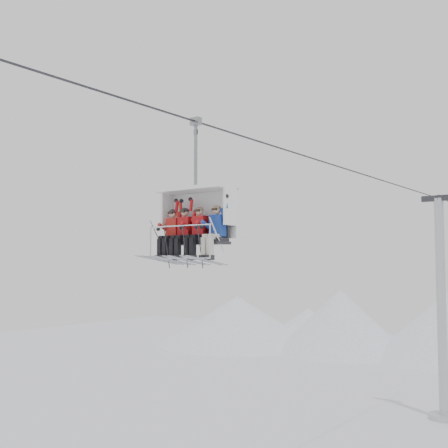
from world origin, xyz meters
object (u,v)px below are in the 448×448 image
Objects in this scene: chairlift_carrier at (198,215)px; skier_far_right at (215,230)px; skier_far_left at (171,232)px; skier_center_left at (183,232)px; skier_center_right at (198,231)px; lift_tower_right at (442,322)px.

skier_far_right is (0.82, -0.30, -0.46)m from chairlift_carrier.
skier_far_right is at bearing -20.34° from chairlift_carrier.
chairlift_carrier is at bearing 22.04° from skier_far_left.
skier_center_right is (0.53, 0.00, 0.00)m from skier_center_left.
skier_far_left is 0.45m from skier_center_left.
lift_tower_right is 7.99× the size of skier_center_right.
skier_far_left is (-0.76, -0.31, -0.47)m from chairlift_carrier.
skier_center_right is at bearing 180.00° from skier_far_right.
lift_tower_right is 23.71m from chairlift_carrier.
skier_center_left is at bearing 180.00° from skier_far_right.
skier_center_left reaches higher than skier_far_left.
lift_tower_right reaches higher than skier_center_left.
skier_far_right reaches higher than skier_far_left.
lift_tower_right reaches higher than skier_center_right.
skier_far_right is (0.82, -23.51, 4.42)m from lift_tower_right.
skier_far_left is at bearing -179.71° from skier_center_left.
chairlift_carrier is at bearing 45.16° from skier_center_left.
skier_center_right reaches higher than skier_far_left.
skier_far_left is 0.99m from skier_center_right.
chairlift_carrier is 2.36× the size of skier_far_left.
lift_tower_right is 23.92m from skier_center_right.
skier_far_left is 1.00× the size of skier_center_right.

